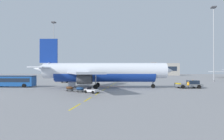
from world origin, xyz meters
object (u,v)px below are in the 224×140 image
(baggage_train, at_px, (80,89))
(apron_light_mast_near, at_px, (54,44))
(uld_cargo_container, at_px, (72,84))
(pushback_tug, at_px, (189,84))
(apron_shuttle_bus, at_px, (12,80))
(ground_crew_worker, at_px, (188,85))
(airliner_foreground, at_px, (103,72))
(apron_light_mast_far, at_px, (214,36))
(catering_truck, at_px, (69,78))

(baggage_train, distance_m, apron_light_mast_near, 56.38)
(baggage_train, bearing_deg, uld_cargo_container, 119.64)
(baggage_train, xyz_separation_m, apron_light_mast_near, (-27.88, 46.11, 16.58))
(pushback_tug, xyz_separation_m, baggage_train, (-24.21, -11.32, -0.38))
(apron_shuttle_bus, xyz_separation_m, baggage_train, (21.09, -8.10, -1.23))
(baggage_train, relative_size, apron_light_mast_near, 0.30)
(apron_shuttle_bus, height_order, ground_crew_worker, apron_shuttle_bus)
(uld_cargo_container, bearing_deg, ground_crew_worker, 0.32)
(airliner_foreground, distance_m, baggage_train, 9.87)
(pushback_tug, distance_m, apron_light_mast_far, 39.52)
(baggage_train, height_order, apron_light_mast_near, apron_light_mast_near)
(pushback_tug, bearing_deg, apron_light_mast_near, 146.26)
(apron_shuttle_bus, height_order, apron_light_mast_near, apron_light_mast_near)
(apron_shuttle_bus, distance_m, ground_crew_worker, 44.28)
(apron_shuttle_bus, xyz_separation_m, uld_cargo_container, (16.22, 0.46, -0.95))
(pushback_tug, height_order, apron_light_mast_near, apron_light_mast_near)
(baggage_train, bearing_deg, apron_light_mast_near, 121.16)
(pushback_tug, height_order, baggage_train, pushback_tug)
(airliner_foreground, distance_m, apron_light_mast_far, 53.43)
(baggage_train, height_order, ground_crew_worker, ground_crew_worker)
(airliner_foreground, distance_m, ground_crew_worker, 20.44)
(baggage_train, xyz_separation_m, uld_cargo_container, (-4.87, 8.56, 0.28))
(ground_crew_worker, bearing_deg, pushback_tug, 68.34)
(ground_crew_worker, bearing_deg, apron_light_mast_far, 59.70)
(ground_crew_worker, bearing_deg, uld_cargo_container, -179.68)
(apron_light_mast_near, bearing_deg, uld_cargo_container, -58.50)
(ground_crew_worker, bearing_deg, apron_light_mast_near, 143.78)
(airliner_foreground, xyz_separation_m, uld_cargo_container, (-7.81, -0.21, -3.15))
(catering_truck, height_order, uld_cargo_container, catering_truck)
(pushback_tug, height_order, apron_shuttle_bus, apron_shuttle_bus)
(baggage_train, bearing_deg, airliner_foreground, 71.45)
(catering_truck, bearing_deg, uld_cargo_container, -67.38)
(apron_light_mast_near, bearing_deg, apron_shuttle_bus, -79.87)
(catering_truck, height_order, apron_light_mast_near, apron_light_mast_near)
(apron_shuttle_bus, xyz_separation_m, apron_light_mast_far, (63.55, 33.61, 16.64))
(airliner_foreground, xyz_separation_m, apron_shuttle_bus, (-24.03, -0.67, -2.20))
(airliner_foreground, height_order, baggage_train, airliner_foreground)
(pushback_tug, height_order, apron_light_mast_far, apron_light_mast_far)
(pushback_tug, xyz_separation_m, apron_light_mast_near, (-52.09, 34.79, 16.21))
(pushback_tug, distance_m, apron_shuttle_bus, 45.42)
(airliner_foreground, height_order, apron_shuttle_bus, airliner_foreground)
(pushback_tug, bearing_deg, airliner_foreground, -173.17)
(airliner_foreground, xyz_separation_m, ground_crew_worker, (20.23, -0.06, -2.92))
(apron_light_mast_near, xyz_separation_m, apron_light_mast_far, (70.34, -4.40, 1.28))
(pushback_tug, xyz_separation_m, apron_light_mast_far, (18.25, 30.39, 17.49))
(airliner_foreground, relative_size, catering_truck, 4.72)
(pushback_tug, height_order, uld_cargo_container, pushback_tug)
(airliner_foreground, distance_m, catering_truck, 26.49)
(apron_light_mast_far, bearing_deg, airliner_foreground, -140.19)
(baggage_train, bearing_deg, apron_light_mast_far, 44.49)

